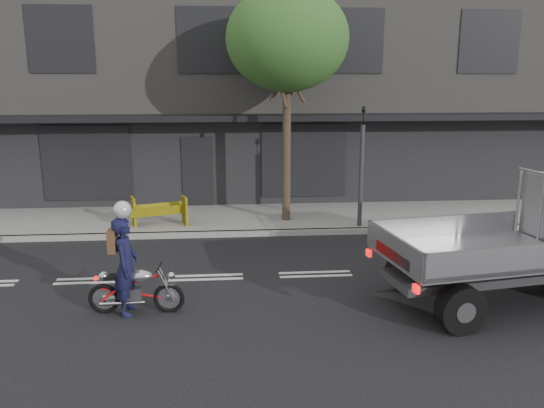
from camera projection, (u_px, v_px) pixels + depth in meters
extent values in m
plane|color=black|center=(206.00, 278.00, 11.52)|extent=(80.00, 80.00, 0.00)
cube|color=gray|center=(212.00, 219.00, 16.07)|extent=(32.00, 3.20, 0.15)
cube|color=gray|center=(211.00, 234.00, 14.51)|extent=(32.00, 0.20, 0.15)
cube|color=slate|center=(215.00, 85.00, 21.58)|extent=(26.00, 10.00, 8.00)
cylinder|color=#382B21|center=(287.00, 158.00, 15.32)|extent=(0.24, 0.24, 4.00)
ellipsoid|color=#265620|center=(287.00, 39.00, 14.57)|extent=(3.40, 3.40, 2.89)
cylinder|color=#2D2D30|center=(361.00, 179.00, 14.76)|extent=(0.12, 0.12, 3.00)
imported|color=black|center=(363.00, 116.00, 14.36)|extent=(0.08, 0.10, 0.50)
torus|color=black|center=(104.00, 299.00, 9.72)|extent=(0.58, 0.11, 0.58)
torus|color=black|center=(169.00, 298.00, 9.75)|extent=(0.58, 0.11, 0.58)
cube|color=#2D2D30|center=(134.00, 294.00, 9.72)|extent=(0.30, 0.22, 0.24)
ellipsoid|color=silver|center=(140.00, 276.00, 9.64)|extent=(0.48, 0.29, 0.23)
cube|color=black|center=(118.00, 277.00, 9.64)|extent=(0.47, 0.23, 0.07)
cylinder|color=black|center=(159.00, 267.00, 9.61)|extent=(0.06, 0.51, 0.03)
imported|color=#131335|center=(126.00, 266.00, 9.58)|extent=(0.47, 0.68, 1.81)
cylinder|color=black|center=(461.00, 309.00, 8.92)|extent=(0.89, 0.44, 0.85)
cylinder|color=black|center=(407.00, 271.00, 10.72)|extent=(0.89, 0.44, 0.85)
cube|color=#2D2D30|center=(516.00, 271.00, 10.18)|extent=(5.24, 1.89, 0.16)
cube|color=#A0A0A5|center=(474.00, 254.00, 9.88)|extent=(3.64, 2.67, 0.11)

